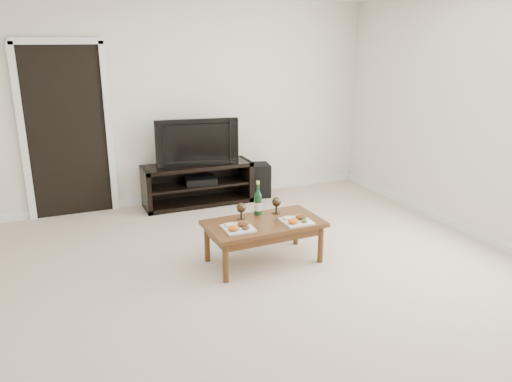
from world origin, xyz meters
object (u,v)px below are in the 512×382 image
object	(u,v)px
television	(196,141)
subwoofer	(258,180)
media_console	(198,184)
coffee_table	(264,242)

from	to	relation	value
television	subwoofer	distance (m)	1.07
media_console	television	bearing A→B (deg)	0.00
media_console	television	size ratio (longest dim) A/B	1.35
media_console	television	distance (m)	0.58
media_console	subwoofer	world-z (taller)	media_console
television	coffee_table	size ratio (longest dim) A/B	0.94
media_console	coffee_table	bearing A→B (deg)	-87.33
subwoofer	coffee_table	size ratio (longest dim) A/B	0.41
coffee_table	media_console	bearing A→B (deg)	92.67
television	coffee_table	xyz separation A→B (m)	(0.09, -1.96, -0.64)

